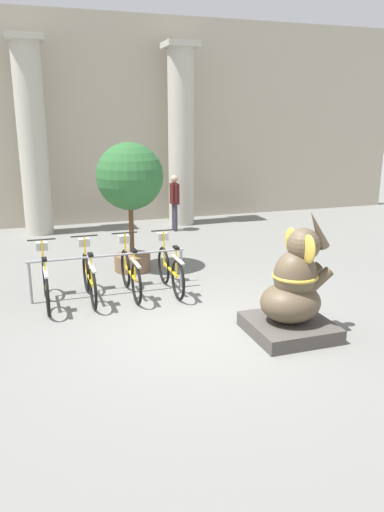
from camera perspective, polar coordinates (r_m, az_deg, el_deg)
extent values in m
plane|color=slate|center=(7.74, 0.92, -8.35)|extent=(60.00, 60.00, 0.00)
cube|color=#B2A893|center=(15.45, -10.05, 14.86)|extent=(20.00, 0.20, 6.00)
cylinder|color=#BCB7A8|center=(14.28, -17.76, 12.32)|extent=(0.75, 0.75, 5.00)
cube|color=#BCB7A8|center=(14.40, -18.67, 22.60)|extent=(0.94, 0.94, 0.16)
cylinder|color=#BCB7A8|center=(14.95, -1.27, 13.15)|extent=(0.75, 0.75, 5.00)
cube|color=#BCB7A8|center=(15.06, -1.33, 23.00)|extent=(0.94, 0.94, 0.16)
cylinder|color=gray|center=(9.05, -18.00, -2.98)|extent=(0.05, 0.05, 0.75)
cylinder|color=gray|center=(9.43, -1.24, -1.44)|extent=(0.05, 0.05, 0.75)
cylinder|color=gray|center=(9.04, -9.55, 0.04)|extent=(2.83, 0.04, 0.04)
torus|color=black|center=(9.35, -16.50, -2.35)|extent=(0.05, 0.73, 0.73)
torus|color=black|center=(8.44, -16.21, -4.26)|extent=(0.05, 0.73, 0.73)
cube|color=yellow|center=(8.88, -16.39, -2.95)|extent=(0.04, 0.85, 0.04)
cube|color=#BCBCBC|center=(8.32, -16.41, -1.80)|extent=(0.06, 0.61, 0.03)
cylinder|color=yellow|center=(8.45, -16.38, -2.28)|extent=(0.03, 0.03, 0.55)
cube|color=black|center=(8.37, -16.54, -0.36)|extent=(0.08, 0.18, 0.04)
cylinder|color=yellow|center=(9.21, -16.66, -0.33)|extent=(0.03, 0.03, 0.71)
cylinder|color=black|center=(9.12, -16.83, 1.80)|extent=(0.48, 0.03, 0.03)
cube|color=#BCBCBC|center=(9.25, -16.79, 1.10)|extent=(0.20, 0.16, 0.14)
torus|color=black|center=(9.43, -12.01, -1.87)|extent=(0.05, 0.73, 0.73)
torus|color=black|center=(8.53, -11.24, -3.71)|extent=(0.05, 0.73, 0.73)
cube|color=yellow|center=(8.96, -11.66, -2.44)|extent=(0.04, 0.85, 0.04)
cube|color=#BCBCBC|center=(8.41, -11.37, -1.27)|extent=(0.06, 0.61, 0.03)
cylinder|color=yellow|center=(8.54, -11.42, -1.75)|extent=(0.03, 0.03, 0.55)
cube|color=black|center=(8.46, -11.53, 0.15)|extent=(0.08, 0.18, 0.04)
cylinder|color=yellow|center=(9.30, -12.10, 0.13)|extent=(0.03, 0.03, 0.71)
cylinder|color=black|center=(9.21, -12.23, 2.25)|extent=(0.48, 0.03, 0.03)
cube|color=#BCBCBC|center=(9.34, -12.25, 1.55)|extent=(0.20, 0.16, 0.14)
torus|color=black|center=(9.55, -7.60, -1.44)|extent=(0.05, 0.73, 0.73)
torus|color=black|center=(8.66, -6.37, -3.20)|extent=(0.05, 0.73, 0.73)
cube|color=yellow|center=(9.09, -7.03, -1.98)|extent=(0.04, 0.85, 0.04)
cube|color=#BCBCBC|center=(8.54, -6.45, -0.80)|extent=(0.06, 0.61, 0.03)
cylinder|color=yellow|center=(8.67, -6.57, -1.28)|extent=(0.03, 0.03, 0.55)
cube|color=black|center=(8.59, -6.63, 0.60)|extent=(0.08, 0.18, 0.04)
cylinder|color=yellow|center=(9.42, -7.63, 0.54)|extent=(0.03, 0.03, 0.71)
cylinder|color=black|center=(9.33, -7.71, 2.64)|extent=(0.48, 0.03, 0.03)
cube|color=#BCBCBC|center=(9.46, -7.79, 1.94)|extent=(0.20, 0.16, 0.14)
torus|color=black|center=(9.69, -3.26, -1.08)|extent=(0.05, 0.73, 0.73)
torus|color=black|center=(8.81, -1.61, -2.77)|extent=(0.05, 0.73, 0.73)
cube|color=yellow|center=(9.23, -2.48, -1.59)|extent=(0.04, 0.85, 0.04)
cube|color=#BCBCBC|center=(8.70, -1.63, -0.41)|extent=(0.06, 0.61, 0.03)
cylinder|color=yellow|center=(8.82, -1.81, -0.88)|extent=(0.03, 0.03, 0.55)
cube|color=black|center=(8.74, -1.83, 0.97)|extent=(0.08, 0.18, 0.04)
cylinder|color=yellow|center=(9.55, -3.23, 0.88)|extent=(0.03, 0.03, 0.71)
cylinder|color=black|center=(9.47, -3.26, 2.94)|extent=(0.48, 0.03, 0.03)
cube|color=#BCBCBC|center=(9.60, -3.40, 2.25)|extent=(0.20, 0.16, 0.14)
cube|color=#4C4742|center=(7.66, 11.02, -8.02)|extent=(1.18, 1.18, 0.21)
ellipsoid|color=brown|center=(7.51, 11.18, -5.20)|extent=(0.91, 0.81, 0.59)
ellipsoid|color=brown|center=(7.41, 11.70, -2.22)|extent=(0.65, 0.59, 0.75)
sphere|color=brown|center=(7.34, 12.63, 1.26)|extent=(0.48, 0.48, 0.48)
ellipsoid|color=gold|center=(7.51, 11.26, 1.67)|extent=(0.08, 0.34, 0.41)
ellipsoid|color=gold|center=(7.11, 13.18, 0.76)|extent=(0.08, 0.34, 0.41)
cone|color=brown|center=(7.40, 14.15, 2.94)|extent=(0.41, 0.17, 0.61)
cylinder|color=brown|center=(7.69, 13.09, -2.28)|extent=(0.48, 0.16, 0.43)
cylinder|color=brown|center=(7.47, 14.15, -2.87)|extent=(0.48, 0.16, 0.43)
torus|color=gold|center=(7.41, 11.70, -2.22)|extent=(0.67, 0.67, 0.05)
cylinder|color=#383342|center=(14.32, -2.09, 4.51)|extent=(0.11, 0.11, 0.77)
cylinder|color=#383342|center=(14.16, -1.89, 4.38)|extent=(0.11, 0.11, 0.77)
cube|color=#4C1919|center=(14.12, -2.02, 7.13)|extent=(0.20, 0.32, 0.58)
sphere|color=tan|center=(14.07, -2.03, 8.80)|extent=(0.21, 0.21, 0.21)
cylinder|color=#4C1919|center=(14.31, -2.25, 7.36)|extent=(0.07, 0.07, 0.52)
cylinder|color=#4C1919|center=(13.93, -1.78, 7.14)|extent=(0.07, 0.07, 0.52)
cylinder|color=brown|center=(10.63, -6.81, -0.72)|extent=(0.76, 0.76, 0.35)
cylinder|color=brown|center=(10.45, -6.94, 3.07)|extent=(0.10, 0.10, 1.09)
sphere|color=#2D6633|center=(10.27, -7.14, 9.03)|extent=(1.36, 1.36, 1.36)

